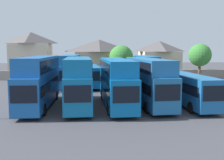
{
  "coord_description": "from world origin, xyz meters",
  "views": [
    {
      "loc": [
        -2.49,
        -26.94,
        5.93
      ],
      "look_at": [
        0.0,
        3.0,
        2.41
      ],
      "focal_mm": 42.56,
      "sensor_mm": 36.0,
      "label": 1
    }
  ],
  "objects_px": {
    "bus_8": "(121,74)",
    "bus_9": "(146,69)",
    "bus_3": "(116,80)",
    "house_terrace_centre": "(99,57)",
    "bus_6": "(70,69)",
    "tree_behind_wall": "(200,55)",
    "bus_1": "(39,79)",
    "bus_7": "(91,75)",
    "bus_5": "(188,88)",
    "tree_left_of_lot": "(121,57)",
    "house_terrace_left": "(31,54)",
    "bus_4": "(148,79)",
    "house_terrace_right": "(159,58)",
    "bus_2": "(78,80)"
  },
  "relations": [
    {
      "from": "house_terrace_right",
      "to": "bus_6",
      "type": "bearing_deg",
      "value": -136.32
    },
    {
      "from": "bus_1",
      "to": "tree_left_of_lot",
      "type": "xyz_separation_m",
      "value": [
        11.6,
        26.85,
        1.33
      ]
    },
    {
      "from": "bus_4",
      "to": "house_terrace_right",
      "type": "relative_size",
      "value": 1.34
    },
    {
      "from": "bus_1",
      "to": "house_terrace_left",
      "type": "height_order",
      "value": "house_terrace_left"
    },
    {
      "from": "bus_3",
      "to": "bus_6",
      "type": "distance_m",
      "value": 15.89
    },
    {
      "from": "house_terrace_right",
      "to": "bus_2",
      "type": "bearing_deg",
      "value": -117.23
    },
    {
      "from": "bus_6",
      "to": "tree_left_of_lot",
      "type": "bearing_deg",
      "value": 144.97
    },
    {
      "from": "bus_8",
      "to": "tree_behind_wall",
      "type": "bearing_deg",
      "value": 115.1
    },
    {
      "from": "bus_8",
      "to": "house_terrace_left",
      "type": "bearing_deg",
      "value": -135.07
    },
    {
      "from": "bus_1",
      "to": "bus_8",
      "type": "relative_size",
      "value": 1.17
    },
    {
      "from": "bus_7",
      "to": "bus_9",
      "type": "bearing_deg",
      "value": 83.01
    },
    {
      "from": "bus_1",
      "to": "bus_7",
      "type": "xyz_separation_m",
      "value": [
        5.32,
        14.54,
        -1.01
      ]
    },
    {
      "from": "bus_6",
      "to": "tree_behind_wall",
      "type": "bearing_deg",
      "value": 110.43
    },
    {
      "from": "bus_1",
      "to": "bus_8",
      "type": "distance_m",
      "value": 17.78
    },
    {
      "from": "bus_4",
      "to": "tree_behind_wall",
      "type": "height_order",
      "value": "tree_behind_wall"
    },
    {
      "from": "bus_2",
      "to": "bus_8",
      "type": "xyz_separation_m",
      "value": [
        6.15,
        15.27,
        -0.89
      ]
    },
    {
      "from": "bus_3",
      "to": "bus_8",
      "type": "relative_size",
      "value": 1.16
    },
    {
      "from": "bus_3",
      "to": "tree_behind_wall",
      "type": "height_order",
      "value": "tree_behind_wall"
    },
    {
      "from": "house_terrace_right",
      "to": "bus_9",
      "type": "bearing_deg",
      "value": -110.82
    },
    {
      "from": "bus_3",
      "to": "tree_behind_wall",
      "type": "xyz_separation_m",
      "value": [
        18.48,
        22.78,
        1.99
      ]
    },
    {
      "from": "bus_2",
      "to": "bus_8",
      "type": "height_order",
      "value": "bus_2"
    },
    {
      "from": "bus_7",
      "to": "bus_5",
      "type": "bearing_deg",
      "value": 29.4
    },
    {
      "from": "house_terrace_centre",
      "to": "bus_3",
      "type": "bearing_deg",
      "value": -88.9
    },
    {
      "from": "bus_2",
      "to": "house_terrace_right",
      "type": "height_order",
      "value": "house_terrace_right"
    },
    {
      "from": "bus_8",
      "to": "tree_left_of_lot",
      "type": "bearing_deg",
      "value": 172.68
    },
    {
      "from": "house_terrace_left",
      "to": "tree_left_of_lot",
      "type": "xyz_separation_m",
      "value": [
        19.18,
        -5.18,
        -0.65
      ]
    },
    {
      "from": "bus_4",
      "to": "house_terrace_left",
      "type": "height_order",
      "value": "house_terrace_left"
    },
    {
      "from": "bus_7",
      "to": "tree_behind_wall",
      "type": "bearing_deg",
      "value": 106.29
    },
    {
      "from": "tree_behind_wall",
      "to": "bus_4",
      "type": "bearing_deg",
      "value": -123.89
    },
    {
      "from": "bus_2",
      "to": "bus_7",
      "type": "relative_size",
      "value": 1.0
    },
    {
      "from": "house_terrace_centre",
      "to": "tree_left_of_lot",
      "type": "bearing_deg",
      "value": -50.53
    },
    {
      "from": "bus_5",
      "to": "bus_6",
      "type": "relative_size",
      "value": 0.96
    },
    {
      "from": "bus_1",
      "to": "tree_behind_wall",
      "type": "height_order",
      "value": "tree_behind_wall"
    },
    {
      "from": "bus_5",
      "to": "tree_left_of_lot",
      "type": "distance_m",
      "value": 27.93
    },
    {
      "from": "bus_3",
      "to": "bus_9",
      "type": "relative_size",
      "value": 1.09
    },
    {
      "from": "bus_3",
      "to": "house_terrace_left",
      "type": "bearing_deg",
      "value": -156.52
    },
    {
      "from": "bus_3",
      "to": "house_terrace_centre",
      "type": "distance_m",
      "value": 32.59
    },
    {
      "from": "tree_left_of_lot",
      "to": "bus_7",
      "type": "bearing_deg",
      "value": -117.03
    },
    {
      "from": "bus_6",
      "to": "house_terrace_left",
      "type": "height_order",
      "value": "house_terrace_left"
    },
    {
      "from": "bus_9",
      "to": "tree_left_of_lot",
      "type": "xyz_separation_m",
      "value": [
        -2.45,
        12.76,
        1.5
      ]
    },
    {
      "from": "bus_7",
      "to": "bus_8",
      "type": "bearing_deg",
      "value": 86.37
    },
    {
      "from": "bus_5",
      "to": "house_terrace_left",
      "type": "xyz_separation_m",
      "value": [
        -22.99,
        32.75,
        3.0
      ]
    },
    {
      "from": "bus_8",
      "to": "bus_9",
      "type": "relative_size",
      "value": 0.94
    },
    {
      "from": "house_terrace_centre",
      "to": "bus_5",
      "type": "bearing_deg",
      "value": -76.06
    },
    {
      "from": "bus_2",
      "to": "bus_5",
      "type": "height_order",
      "value": "bus_2"
    },
    {
      "from": "bus_7",
      "to": "house_terrace_centre",
      "type": "bearing_deg",
      "value": 169.65
    },
    {
      "from": "bus_5",
      "to": "house_terrace_left",
      "type": "distance_m",
      "value": 40.13
    },
    {
      "from": "bus_6",
      "to": "bus_9",
      "type": "height_order",
      "value": "bus_6"
    },
    {
      "from": "bus_2",
      "to": "tree_behind_wall",
      "type": "bearing_deg",
      "value": 133.95
    },
    {
      "from": "bus_6",
      "to": "bus_1",
      "type": "bearing_deg",
      "value": -6.13
    }
  ]
}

